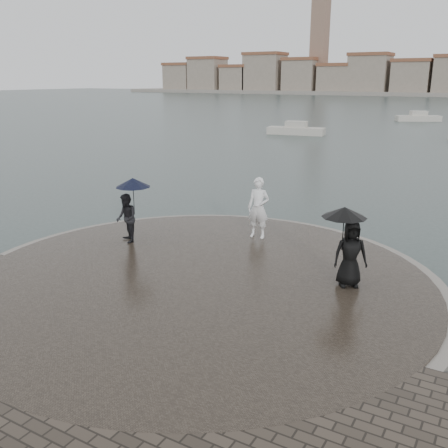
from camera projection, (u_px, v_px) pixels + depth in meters
The scene contains 6 objects.
ground at pixel (105, 350), 10.10m from camera, with size 400.00×400.00×0.00m, color #2B3835.
kerb_ring at pixel (199, 284), 12.95m from camera, with size 12.50×12.50×0.32m, color gray.
quay_tip at pixel (199, 283), 12.95m from camera, with size 11.90×11.90×0.36m, color #2D261E.
statue at pixel (258, 208), 15.83m from camera, with size 0.71×0.47×1.94m, color white.
visitor_left at pixel (128, 207), 15.31m from camera, with size 1.25×1.09×2.04m.
visitor_right at pixel (349, 241), 12.10m from camera, with size 1.28×1.11×1.95m.
Camera 1 is at (6.62, -6.52, 5.29)m, focal length 40.00 mm.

